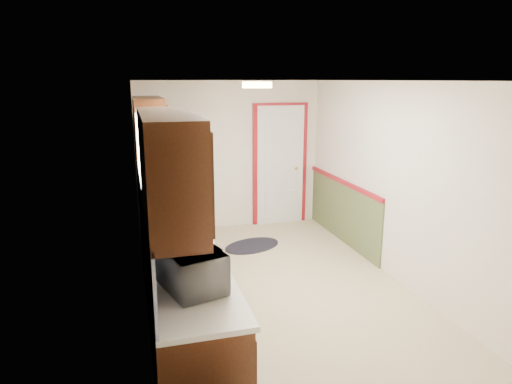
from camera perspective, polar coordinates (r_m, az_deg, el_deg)
room_shell at (r=5.11m, az=2.77°, el=0.16°), size 3.20×5.20×2.52m
kitchen_run at (r=4.72m, az=-10.63°, el=-6.23°), size 0.63×4.00×2.20m
back_wall_trim at (r=7.54m, az=4.64°, el=2.19°), size 1.12×2.30×2.08m
ceiling_fixture at (r=4.69m, az=0.15°, el=13.25°), size 0.30×0.30×0.06m
microwave at (r=3.34m, az=-8.10°, el=-8.90°), size 0.45×0.61×0.37m
refrigerator at (r=6.94m, az=-10.69°, el=1.59°), size 0.87×0.84×1.92m
rug at (r=6.84m, az=-0.50°, el=-6.71°), size 1.05×0.88×0.01m
cooktop at (r=6.30m, az=-11.69°, el=0.18°), size 0.53×0.63×0.02m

